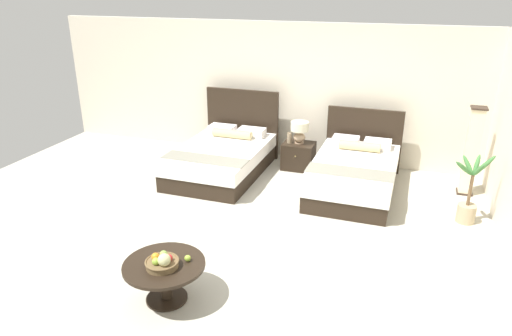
{
  "coord_description": "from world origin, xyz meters",
  "views": [
    {
      "loc": [
        1.88,
        -5.36,
        3.16
      ],
      "look_at": [
        -0.1,
        0.49,
        0.69
      ],
      "focal_mm": 32.83,
      "sensor_mm": 36.0,
      "label": 1
    }
  ],
  "objects_px": {
    "loose_apple": "(188,258)",
    "potted_palm": "(468,201)",
    "coffee_table": "(165,272)",
    "nightstand": "(298,156)",
    "table_lamp": "(300,130)",
    "bed_near_window": "(223,157)",
    "bed_near_corner": "(354,173)",
    "floor_lamp_corner": "(471,152)",
    "fruit_bowl": "(162,262)",
    "vase": "(289,138)"
  },
  "relations": [
    {
      "from": "loose_apple",
      "to": "potted_palm",
      "type": "xyz_separation_m",
      "value": [
        2.92,
        2.78,
        -0.16
      ]
    },
    {
      "from": "coffee_table",
      "to": "loose_apple",
      "type": "xyz_separation_m",
      "value": [
        0.21,
        0.12,
        0.14
      ]
    },
    {
      "from": "nightstand",
      "to": "table_lamp",
      "type": "height_order",
      "value": "table_lamp"
    },
    {
      "from": "bed_near_window",
      "to": "coffee_table",
      "type": "height_order",
      "value": "bed_near_window"
    },
    {
      "from": "bed_near_window",
      "to": "coffee_table",
      "type": "distance_m",
      "value": 3.59
    },
    {
      "from": "bed_near_corner",
      "to": "floor_lamp_corner",
      "type": "distance_m",
      "value": 1.81
    },
    {
      "from": "nightstand",
      "to": "potted_palm",
      "type": "height_order",
      "value": "potted_palm"
    },
    {
      "from": "fruit_bowl",
      "to": "potted_palm",
      "type": "bearing_deg",
      "value": 43.56
    },
    {
      "from": "potted_palm",
      "to": "bed_near_window",
      "type": "bearing_deg",
      "value": 171.31
    },
    {
      "from": "nightstand",
      "to": "potted_palm",
      "type": "bearing_deg",
      "value": -24.24
    },
    {
      "from": "bed_near_corner",
      "to": "fruit_bowl",
      "type": "height_order",
      "value": "bed_near_corner"
    },
    {
      "from": "potted_palm",
      "to": "loose_apple",
      "type": "bearing_deg",
      "value": -136.48
    },
    {
      "from": "bed_near_corner",
      "to": "loose_apple",
      "type": "xyz_separation_m",
      "value": [
        -1.28,
        -3.36,
        0.18
      ]
    },
    {
      "from": "potted_palm",
      "to": "fruit_bowl",
      "type": "bearing_deg",
      "value": -136.44
    },
    {
      "from": "bed_near_window",
      "to": "potted_palm",
      "type": "height_order",
      "value": "bed_near_window"
    },
    {
      "from": "bed_near_window",
      "to": "table_lamp",
      "type": "distance_m",
      "value": 1.44
    },
    {
      "from": "bed_near_corner",
      "to": "fruit_bowl",
      "type": "bearing_deg",
      "value": -112.47
    },
    {
      "from": "table_lamp",
      "to": "floor_lamp_corner",
      "type": "distance_m",
      "value": 2.79
    },
    {
      "from": "bed_near_window",
      "to": "potted_palm",
      "type": "relative_size",
      "value": 2.1
    },
    {
      "from": "bed_near_window",
      "to": "floor_lamp_corner",
      "type": "height_order",
      "value": "floor_lamp_corner"
    },
    {
      "from": "loose_apple",
      "to": "potted_palm",
      "type": "distance_m",
      "value": 4.03
    },
    {
      "from": "fruit_bowl",
      "to": "floor_lamp_corner",
      "type": "xyz_separation_m",
      "value": [
        3.18,
        4.0,
        0.2
      ]
    },
    {
      "from": "bed_near_corner",
      "to": "table_lamp",
      "type": "relative_size",
      "value": 5.48
    },
    {
      "from": "bed_near_window",
      "to": "vase",
      "type": "relative_size",
      "value": 11.56
    },
    {
      "from": "table_lamp",
      "to": "fruit_bowl",
      "type": "height_order",
      "value": "table_lamp"
    },
    {
      "from": "loose_apple",
      "to": "bed_near_corner",
      "type": "bearing_deg",
      "value": 69.21
    },
    {
      "from": "floor_lamp_corner",
      "to": "potted_palm",
      "type": "height_order",
      "value": "floor_lamp_corner"
    },
    {
      "from": "bed_near_corner",
      "to": "table_lamp",
      "type": "xyz_separation_m",
      "value": [
        -1.08,
        0.66,
        0.42
      ]
    },
    {
      "from": "potted_palm",
      "to": "bed_near_corner",
      "type": "bearing_deg",
      "value": 160.3
    },
    {
      "from": "table_lamp",
      "to": "vase",
      "type": "bearing_deg",
      "value": -160.2
    },
    {
      "from": "bed_near_window",
      "to": "table_lamp",
      "type": "xyz_separation_m",
      "value": [
        1.21,
        0.64,
        0.42
      ]
    },
    {
      "from": "nightstand",
      "to": "fruit_bowl",
      "type": "relative_size",
      "value": 1.59
    },
    {
      "from": "table_lamp",
      "to": "floor_lamp_corner",
      "type": "bearing_deg",
      "value": -4.16
    },
    {
      "from": "coffee_table",
      "to": "loose_apple",
      "type": "relative_size",
      "value": 12.59
    },
    {
      "from": "nightstand",
      "to": "table_lamp",
      "type": "relative_size",
      "value": 1.43
    },
    {
      "from": "nightstand",
      "to": "bed_near_window",
      "type": "bearing_deg",
      "value": -152.75
    },
    {
      "from": "nightstand",
      "to": "vase",
      "type": "xyz_separation_m",
      "value": [
        -0.17,
        -0.04,
        0.33
      ]
    },
    {
      "from": "floor_lamp_corner",
      "to": "coffee_table",
      "type": "bearing_deg",
      "value": -129.08
    },
    {
      "from": "bed_near_corner",
      "to": "coffee_table",
      "type": "xyz_separation_m",
      "value": [
        -1.49,
        -3.48,
        0.04
      ]
    },
    {
      "from": "vase",
      "to": "fruit_bowl",
      "type": "distance_m",
      "value": 4.15
    },
    {
      "from": "coffee_table",
      "to": "floor_lamp_corner",
      "type": "bearing_deg",
      "value": 50.92
    },
    {
      "from": "vase",
      "to": "loose_apple",
      "type": "height_order",
      "value": "vase"
    },
    {
      "from": "table_lamp",
      "to": "floor_lamp_corner",
      "type": "relative_size",
      "value": 0.28
    },
    {
      "from": "table_lamp",
      "to": "loose_apple",
      "type": "height_order",
      "value": "table_lamp"
    },
    {
      "from": "bed_near_window",
      "to": "loose_apple",
      "type": "distance_m",
      "value": 3.53
    },
    {
      "from": "vase",
      "to": "loose_apple",
      "type": "xyz_separation_m",
      "value": [
        -0.03,
        -3.96,
        -0.09
      ]
    },
    {
      "from": "bed_near_window",
      "to": "floor_lamp_corner",
      "type": "relative_size",
      "value": 1.55
    },
    {
      "from": "table_lamp",
      "to": "loose_apple",
      "type": "bearing_deg",
      "value": -92.83
    },
    {
      "from": "vase",
      "to": "potted_palm",
      "type": "xyz_separation_m",
      "value": [
        2.89,
        -1.19,
        -0.25
      ]
    },
    {
      "from": "vase",
      "to": "potted_palm",
      "type": "relative_size",
      "value": 0.18
    }
  ]
}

